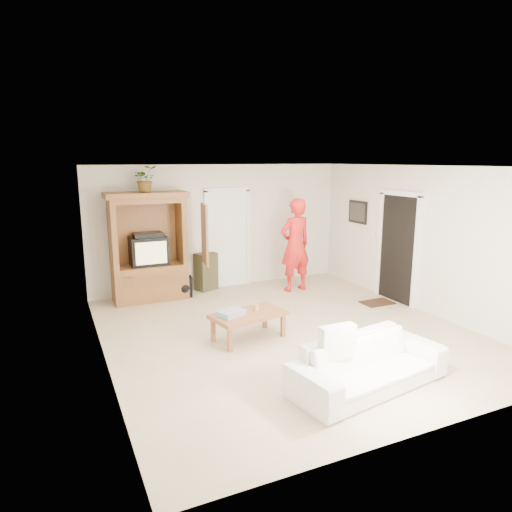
{
  "coord_description": "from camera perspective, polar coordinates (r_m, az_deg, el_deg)",
  "views": [
    {
      "loc": [
        -3.29,
        -6.05,
        2.7
      ],
      "look_at": [
        -0.26,
        0.6,
        1.15
      ],
      "focal_mm": 32.0,
      "sensor_mm": 36.0,
      "label": 1
    }
  ],
  "objects": [
    {
      "name": "sofa",
      "position": [
        5.79,
        13.93,
        -12.96
      ],
      "size": [
        2.12,
        1.1,
        0.59
      ],
      "primitive_type": "imported",
      "rotation": [
        0.0,
        0.0,
        0.16
      ],
      "color": "white",
      "rests_on": "floor"
    },
    {
      "name": "wall_left",
      "position": [
        6.23,
        -18.91,
        -1.67
      ],
      "size": [
        0.0,
        6.0,
        6.0
      ],
      "primitive_type": "plane",
      "rotation": [
        1.57,
        0.0,
        1.57
      ],
      "color": "silver",
      "rests_on": "floor"
    },
    {
      "name": "framed_picture",
      "position": [
        10.03,
        12.61,
        5.39
      ],
      "size": [
        0.03,
        0.6,
        0.48
      ],
      "primitive_type": "cube",
      "color": "black",
      "rests_on": "wall_right"
    },
    {
      "name": "ceiling",
      "position": [
        6.88,
        4.11,
        11.12
      ],
      "size": [
        6.0,
        6.0,
        0.0
      ],
      "primitive_type": "plane",
      "rotation": [
        3.14,
        0.0,
        0.0
      ],
      "color": "white",
      "rests_on": "floor"
    },
    {
      "name": "candle",
      "position": [
        7.06,
        0.03,
        -6.45
      ],
      "size": [
        0.08,
        0.08,
        0.1
      ],
      "primitive_type": "cylinder",
      "color": "tan",
      "rests_on": "coffee_table"
    },
    {
      "name": "doorway_right",
      "position": [
        9.12,
        17.32,
        0.81
      ],
      "size": [
        0.05,
        0.9,
        2.04
      ],
      "primitive_type": "cube",
      "color": "black",
      "rests_on": "floor"
    },
    {
      "name": "coffee_table",
      "position": [
        6.99,
        -0.94,
        -7.54
      ],
      "size": [
        1.22,
        0.83,
        0.42
      ],
      "rotation": [
        0.0,
        0.0,
        0.2
      ],
      "color": "brown",
      "rests_on": "floor"
    },
    {
      "name": "backpack_black",
      "position": [
        9.2,
        -9.08,
        -3.9
      ],
      "size": [
        0.36,
        0.23,
        0.42
      ],
      "primitive_type": null,
      "rotation": [
        0.0,
        0.0,
        -0.1
      ],
      "color": "black",
      "rests_on": "floor"
    },
    {
      "name": "towel",
      "position": [
        6.86,
        -3.15,
        -7.12
      ],
      "size": [
        0.46,
        0.41,
        0.08
      ],
      "primitive_type": "cube",
      "rotation": [
        0.0,
        0.0,
        0.4
      ],
      "color": "#EA4E78",
      "rests_on": "coffee_table"
    },
    {
      "name": "plant",
      "position": [
        8.85,
        -13.67,
        9.34
      ],
      "size": [
        0.46,
        0.4,
        0.49
      ],
      "primitive_type": "imported",
      "rotation": [
        0.0,
        0.0,
        0.05
      ],
      "color": "#4C7238",
      "rests_on": "armoire"
    },
    {
      "name": "wall_right",
      "position": [
        8.66,
        20.18,
        1.94
      ],
      "size": [
        0.0,
        6.0,
        6.0
      ],
      "primitive_type": "plane",
      "rotation": [
        1.57,
        0.0,
        -1.57
      ],
      "color": "silver",
      "rests_on": "floor"
    },
    {
      "name": "door_back",
      "position": [
        9.79,
        -3.58,
        2.08
      ],
      "size": [
        0.85,
        0.05,
        2.04
      ],
      "primitive_type": "cube",
      "color": "white",
      "rests_on": "floor"
    },
    {
      "name": "backpack_olive",
      "position": [
        9.64,
        -6.27,
        -1.94
      ],
      "size": [
        0.5,
        0.43,
        0.79
      ],
      "primitive_type": null,
      "rotation": [
        0.0,
        0.0,
        0.36
      ],
      "color": "#47442B",
      "rests_on": "floor"
    },
    {
      "name": "floor",
      "position": [
        7.39,
        3.81,
        -9.47
      ],
      "size": [
        6.0,
        6.0,
        0.0
      ],
      "primitive_type": "plane",
      "color": "tan",
      "rests_on": "ground"
    },
    {
      "name": "wall_back",
      "position": [
        9.73,
        -4.49,
        3.67
      ],
      "size": [
        5.5,
        0.0,
        5.5
      ],
      "primitive_type": "plane",
      "rotation": [
        1.57,
        0.0,
        0.0
      ],
      "color": "silver",
      "rests_on": "floor"
    },
    {
      "name": "man",
      "position": [
        9.46,
        4.93,
        1.39
      ],
      "size": [
        0.75,
        0.54,
        1.94
      ],
      "primitive_type": "imported",
      "rotation": [
        0.0,
        0.0,
        3.25
      ],
      "color": "red",
      "rests_on": "floor"
    },
    {
      "name": "doormat",
      "position": [
        9.09,
        14.91,
        -5.65
      ],
      "size": [
        0.6,
        0.4,
        0.02
      ],
      "primitive_type": "cube",
      "color": "#382316",
      "rests_on": "floor"
    },
    {
      "name": "armoire",
      "position": [
        9.05,
        -13.12,
        0.25
      ],
      "size": [
        1.82,
        1.14,
        2.1
      ],
      "color": "brown",
      "rests_on": "floor"
    },
    {
      "name": "wall_front",
      "position": [
        4.7,
        21.73,
        -6.24
      ],
      "size": [
        5.5,
        0.0,
        5.5
      ],
      "primitive_type": "plane",
      "rotation": [
        -1.57,
        0.0,
        0.0
      ],
      "color": "silver",
      "rests_on": "floor"
    }
  ]
}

